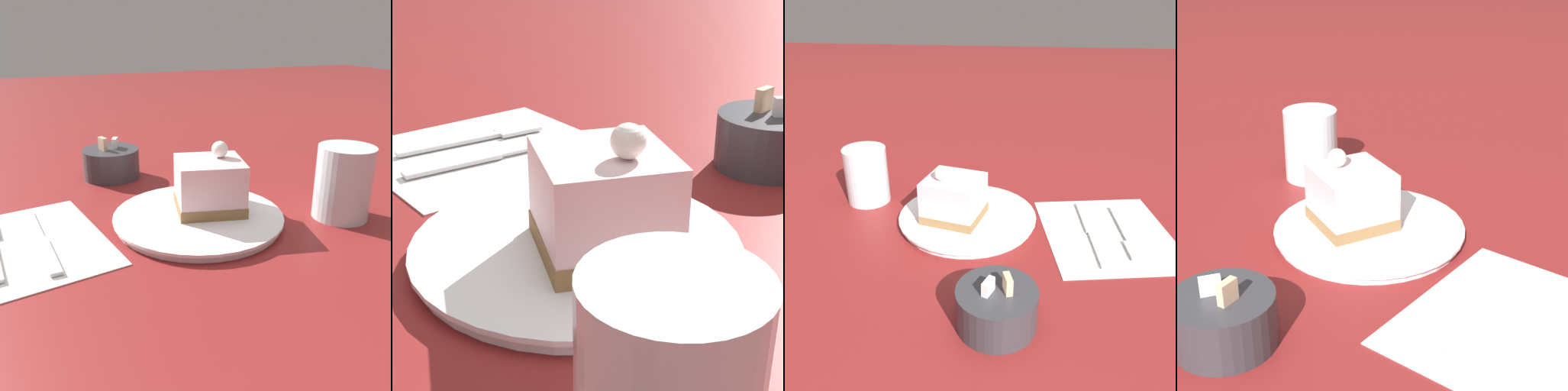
% 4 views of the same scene
% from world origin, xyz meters
% --- Properties ---
extents(ground_plane, '(4.00, 4.00, 0.00)m').
position_xyz_m(ground_plane, '(0.00, 0.00, 0.00)').
color(ground_plane, maroon).
extents(plate, '(0.23, 0.23, 0.01)m').
position_xyz_m(plate, '(0.01, -0.04, 0.01)').
color(plate, white).
rests_on(plate, ground_plane).
extents(cake_slice, '(0.11, 0.11, 0.10)m').
position_xyz_m(cake_slice, '(0.03, -0.03, 0.05)').
color(cake_slice, olive).
rests_on(cake_slice, plate).
extents(napkin, '(0.24, 0.26, 0.00)m').
position_xyz_m(napkin, '(-0.22, -0.02, 0.00)').
color(napkin, white).
rests_on(napkin, ground_plane).
extents(knife, '(0.03, 0.19, 0.00)m').
position_xyz_m(knife, '(-0.20, -0.03, 0.01)').
color(knife, silver).
rests_on(knife, napkin).
extents(sugar_bowl, '(0.10, 0.10, 0.07)m').
position_xyz_m(sugar_bowl, '(-0.06, 0.21, 0.03)').
color(sugar_bowl, '#333338').
rests_on(sugar_bowl, ground_plane).
extents(drinking_glass, '(0.08, 0.08, 0.10)m').
position_xyz_m(drinking_glass, '(0.20, -0.09, 0.05)').
color(drinking_glass, silver).
rests_on(drinking_glass, ground_plane).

